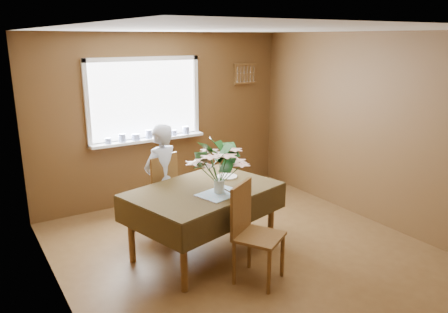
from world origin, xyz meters
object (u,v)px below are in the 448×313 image
chair_far (158,191)px  flower_bouquet (219,164)px  seated_woman (162,180)px  dining_table (204,197)px  chair_near (251,229)px

chair_far → flower_bouquet: flower_bouquet is taller
seated_woman → flower_bouquet: size_ratio=2.44×
dining_table → chair_far: chair_far is taller
chair_near → flower_bouquet: (-0.06, 0.53, 0.56)m
flower_bouquet → chair_far: bearing=106.3°
chair_far → chair_near: (0.35, -1.52, -0.01)m
chair_near → flower_bouquet: bearing=65.5°
dining_table → chair_far: size_ratio=1.77×
seated_woman → flower_bouquet: bearing=85.4°
chair_near → dining_table: bearing=69.7°
chair_near → flower_bouquet: 0.77m
seated_woman → flower_bouquet: seated_woman is taller
dining_table → chair_near: 0.76m
chair_near → seated_woman: bearing=71.9°
chair_far → chair_near: 1.56m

